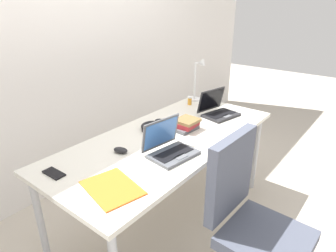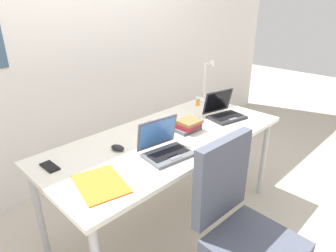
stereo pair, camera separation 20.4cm
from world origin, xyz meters
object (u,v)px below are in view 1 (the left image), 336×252
(headphones, at_px, (153,126))
(office_chair, at_px, (252,235))
(pill_bottle, at_px, (190,100))
(cell_phone, at_px, (54,173))
(laptop_far_corner, at_px, (169,148))
(computer_mouse, at_px, (121,150))
(book_stack, at_px, (186,124))
(laptop_near_mouse, at_px, (218,110))
(desk_lamp, at_px, (198,80))
(paper_folder_center, at_px, (112,188))

(headphones, height_order, office_chair, office_chair)
(pill_bottle, bearing_deg, cell_phone, -177.06)
(laptop_far_corner, bearing_deg, cell_phone, 148.07)
(computer_mouse, xyz_separation_m, book_stack, (0.55, -0.12, 0.02))
(laptop_far_corner, xyz_separation_m, book_stack, (0.37, 0.14, -0.00))
(laptop_near_mouse, xyz_separation_m, office_chair, (-0.75, -0.67, -0.39))
(desk_lamp, relative_size, cell_phone, 2.94)
(computer_mouse, relative_size, book_stack, 0.49)
(desk_lamp, distance_m, laptop_near_mouse, 0.43)
(paper_folder_center, xyz_separation_m, office_chair, (0.50, -0.58, -0.35))
(cell_phone, relative_size, headphones, 0.64)
(desk_lamp, bearing_deg, cell_phone, -177.01)
(laptop_near_mouse, distance_m, office_chair, 1.08)
(book_stack, xyz_separation_m, paper_folder_center, (-0.84, -0.13, -0.04))
(desk_lamp, relative_size, book_stack, 2.05)
(desk_lamp, distance_m, office_chair, 1.50)
(cell_phone, distance_m, office_chair, 1.17)
(laptop_far_corner, height_order, book_stack, laptop_far_corner)
(headphones, relative_size, pill_bottle, 2.71)
(laptop_near_mouse, relative_size, pill_bottle, 4.14)
(headphones, relative_size, book_stack, 1.09)
(cell_phone, xyz_separation_m, pill_bottle, (1.43, 0.07, 0.04))
(laptop_near_mouse, height_order, pill_bottle, laptop_near_mouse)
(desk_lamp, bearing_deg, book_stack, -153.68)
(laptop_near_mouse, xyz_separation_m, pill_bottle, (0.08, 0.34, -0.00))
(laptop_far_corner, bearing_deg, office_chair, -86.79)
(desk_lamp, distance_m, book_stack, 0.71)
(desk_lamp, xyz_separation_m, cell_phone, (-1.58, -0.08, -0.19))
(desk_lamp, height_order, laptop_far_corner, desk_lamp)
(computer_mouse, distance_m, cell_phone, 0.42)
(cell_phone, distance_m, book_stack, 0.98)
(laptop_near_mouse, distance_m, headphones, 0.59)
(desk_lamp, xyz_separation_m, laptop_near_mouse, (-0.22, -0.34, -0.15))
(laptop_near_mouse, xyz_separation_m, cell_phone, (-1.36, 0.26, -0.04))
(desk_lamp, xyz_separation_m, office_chair, (-0.96, -1.02, -0.54))
(laptop_far_corner, xyz_separation_m, laptop_near_mouse, (0.78, 0.10, -0.00))
(laptop_near_mouse, height_order, computer_mouse, laptop_near_mouse)
(cell_phone, height_order, paper_folder_center, cell_phone)
(desk_lamp, xyz_separation_m, book_stack, (-0.62, -0.31, -0.16))
(desk_lamp, relative_size, laptop_far_corner, 1.25)
(paper_folder_center, bearing_deg, desk_lamp, 16.60)
(headphones, bearing_deg, book_stack, -58.00)
(desk_lamp, xyz_separation_m, laptop_far_corner, (-1.00, -0.44, -0.15))
(laptop_near_mouse, distance_m, computer_mouse, 0.97)
(headphones, bearing_deg, computer_mouse, -167.20)
(laptop_far_corner, distance_m, computer_mouse, 0.31)
(laptop_far_corner, bearing_deg, book_stack, 19.84)
(pill_bottle, height_order, book_stack, book_stack)
(pill_bottle, bearing_deg, paper_folder_center, -162.08)
(book_stack, bearing_deg, pill_bottle, 31.86)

